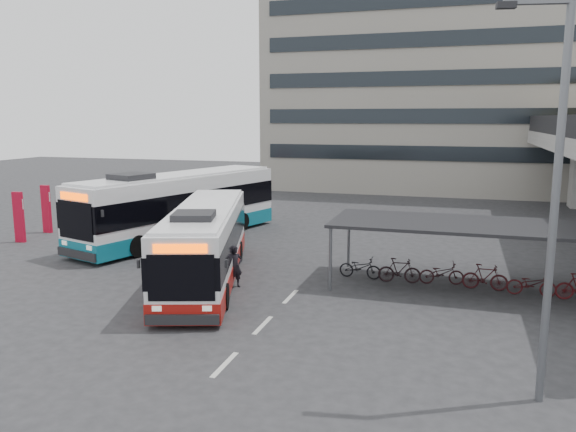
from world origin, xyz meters
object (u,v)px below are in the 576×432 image
(pedestrian, at_px, (235,267))
(lamp_post, at_px, (551,181))
(bus_main, at_px, (206,244))
(bus_teal, at_px, (180,207))

(pedestrian, relative_size, lamp_post, 0.18)
(bus_main, height_order, lamp_post, lamp_post)
(bus_main, bearing_deg, lamp_post, -47.94)
(bus_teal, xyz_separation_m, lamp_post, (16.14, -13.44, 3.33))
(pedestrian, height_order, lamp_post, lamp_post)
(bus_main, bearing_deg, pedestrian, -36.77)
(pedestrian, bearing_deg, lamp_post, -79.39)
(lamp_post, bearing_deg, bus_teal, 130.02)
(bus_main, relative_size, pedestrian, 6.81)
(bus_main, distance_m, bus_teal, 8.25)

